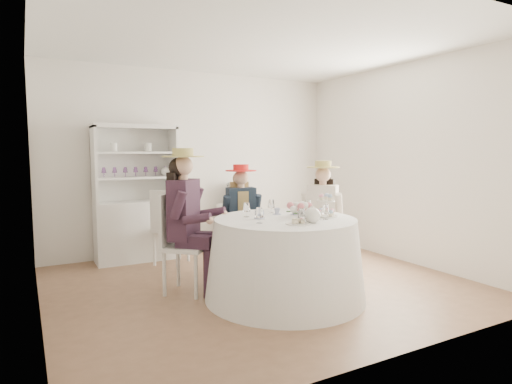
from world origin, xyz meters
TOP-DOWN VIEW (x-y plane):
  - ground at (0.00, 0.00)m, footprint 4.50×4.50m
  - ceiling at (0.00, 0.00)m, footprint 4.50×4.50m
  - wall_back at (0.00, 2.00)m, footprint 4.50×0.00m
  - wall_front at (0.00, -2.00)m, footprint 4.50×0.00m
  - wall_left at (-2.25, 0.00)m, footprint 0.00×4.50m
  - wall_right at (2.25, 0.00)m, footprint 0.00×4.50m
  - tea_table at (-0.00, -0.52)m, footprint 1.65×1.65m
  - hutch at (-0.98, 1.77)m, footprint 1.13×0.46m
  - side_table at (0.56, 1.75)m, footprint 0.56×0.56m
  - hatbox at (0.56, 1.75)m, footprint 0.36×0.36m
  - guest_left at (-0.83, 0.12)m, footprint 0.66×0.65m
  - guest_mid at (0.03, 0.53)m, footprint 0.50×0.53m
  - guest_right at (0.89, 0.03)m, footprint 0.60×0.58m
  - spare_chair at (-0.67, 1.30)m, footprint 0.59×0.59m
  - teacup_a at (-0.24, -0.42)m, footprint 0.10×0.10m
  - teacup_b at (0.06, -0.27)m, footprint 0.08×0.08m
  - teacup_c at (0.23, -0.36)m, footprint 0.11×0.11m
  - flower_bowl at (0.21, -0.63)m, footprint 0.27×0.27m
  - flower_arrangement at (0.19, -0.52)m, footprint 0.20×0.20m
  - table_teapot at (0.08, -0.88)m, footprint 0.23×0.16m
  - sandwich_plate at (-0.08, -0.88)m, footprint 0.24×0.24m
  - cupcake_stand at (0.44, -0.63)m, footprint 0.25×0.25m
  - stemware_set at (-0.00, -0.52)m, footprint 0.84×0.88m

SIDE VIEW (x-z plane):
  - ground at x=0.00m, z-range 0.00..0.00m
  - side_table at x=0.56m, z-range 0.00..0.70m
  - tea_table at x=0.00m, z-range 0.00..0.83m
  - spare_chair at x=-0.67m, z-range 0.04..1.04m
  - hutch at x=-0.98m, z-range -0.27..1.60m
  - guest_mid at x=0.03m, z-range 0.09..1.44m
  - guest_right at x=0.89m, z-range 0.09..1.49m
  - sandwich_plate at x=-0.08m, z-range 0.82..0.87m
  - hatbox at x=0.56m, z-range 0.70..1.02m
  - flower_bowl at x=0.21m, z-range 0.83..0.89m
  - teacup_b at x=0.06m, z-range 0.83..0.90m
  - teacup_c at x=0.23m, z-range 0.83..0.91m
  - teacup_a at x=-0.24m, z-range 0.83..0.91m
  - guest_left at x=-0.83m, z-range 0.10..1.65m
  - table_teapot at x=0.08m, z-range 0.82..0.99m
  - stemware_set at x=0.00m, z-range 0.83..0.98m
  - cupcake_stand at x=0.44m, z-range 0.80..1.04m
  - flower_arrangement at x=0.19m, z-range 0.89..0.97m
  - wall_back at x=0.00m, z-range -0.90..3.60m
  - wall_front at x=0.00m, z-range -0.90..3.60m
  - wall_left at x=-2.25m, z-range -0.90..3.60m
  - wall_right at x=2.25m, z-range -0.90..3.60m
  - ceiling at x=0.00m, z-range 2.70..2.70m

